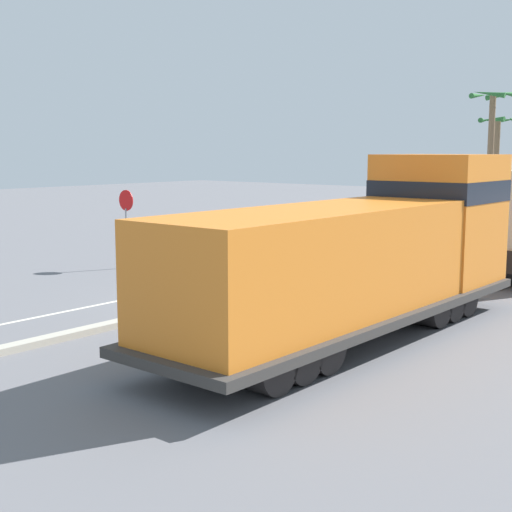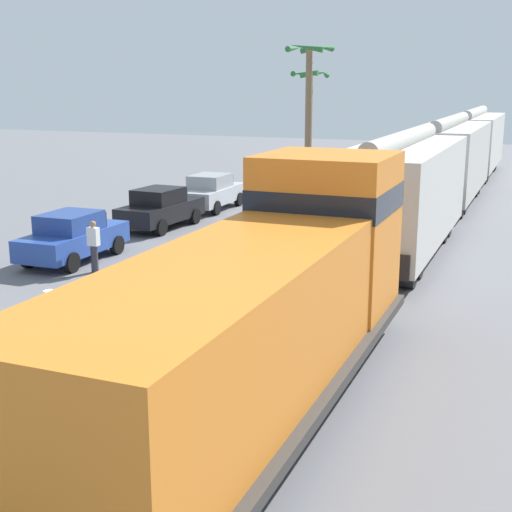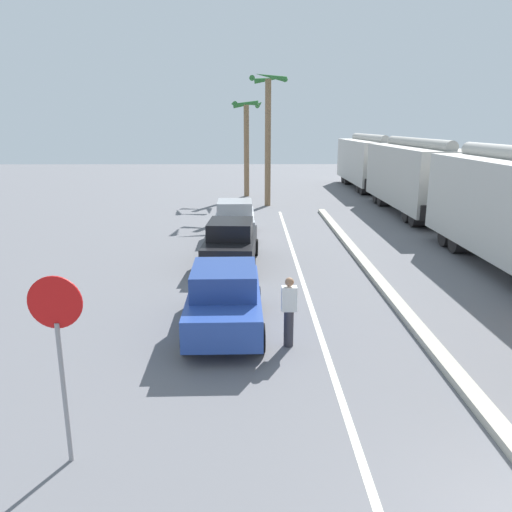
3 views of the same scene
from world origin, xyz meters
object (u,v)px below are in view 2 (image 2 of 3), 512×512
Objects in this scene: hopper_car_lead at (401,195)px; parked_car_blue at (73,237)px; parked_car_black at (161,208)px; parked_car_silver at (211,192)px; palm_tree_near at (309,101)px; hopper_car_middle at (448,160)px; palm_tree_far at (309,89)px; hopper_car_trailing at (473,142)px; locomotive at (268,306)px; cyclist at (50,334)px; pedestrian_by_cars at (94,246)px.

hopper_car_lead reaches higher than parked_car_blue.
parked_car_black and parked_car_silver have the same top height.
palm_tree_near is (-9.39, 18.86, 2.51)m from hopper_car_lead.
hopper_car_middle is 9.18m from palm_tree_far.
hopper_car_lead is 11.44m from parked_car_silver.
hopper_car_middle is 1.00× the size of hopper_car_trailing.
parked_car_blue is at bearing -89.54° from parked_car_silver.
palm_tree_far is (1.68, 19.35, 4.55)m from parked_car_blue.
hopper_car_middle reaches higher than parked_car_blue.
hopper_car_lead is 1.00× the size of hopper_car_middle.
locomotive is 12.16m from hopper_car_lead.
hopper_car_middle is at bearing 79.49° from cyclist.
palm_tree_near is at bearing 88.75° from parked_car_black.
locomotive is 10.47m from pedestrian_by_cars.
locomotive is 16.50m from parked_car_black.
parked_car_blue is 23.93m from palm_tree_near.
parked_car_black is at bearing -89.91° from parked_car_silver.
parked_car_black is 0.55× the size of palm_tree_far.
parked_car_black is 14.35m from palm_tree_far.
palm_tree_near reaches higher than parked_car_silver.
parked_car_silver is 2.47× the size of cyclist.
cyclist is at bearing -56.37° from parked_car_blue.
parked_car_blue is at bearing -89.24° from parked_car_black.
parked_car_blue is 0.99× the size of parked_car_black.
palm_tree_far is at bearing -72.30° from palm_tree_near.
palm_tree_near is at bearing 107.70° from palm_tree_far.
hopper_car_trailing is at bearing 47.01° from palm_tree_far.
locomotive is at bearing -90.00° from hopper_car_lead.
parked_car_blue is at bearing 142.72° from locomotive.
hopper_car_middle is at bearing 64.64° from pedestrian_by_cars.
palm_tree_near is at bearing 142.29° from hopper_car_middle.
hopper_car_trailing is at bearing 82.85° from cyclist.
parked_car_silver is at bearing 106.08° from cyclist.
hopper_car_middle is 1.64× the size of palm_tree_near.
hopper_car_middle is 2.51× the size of parked_car_silver.
hopper_car_middle reaches higher than parked_car_black.
locomotive reaches higher than hopper_car_trailing.
cyclist is (-4.49, -24.21, -1.26)m from hopper_car_middle.
parked_car_blue is 0.54× the size of palm_tree_far.
pedestrian_by_cars is at bearing -145.07° from hopper_car_lead.
palm_tree_near is at bearing 88.26° from parked_car_silver.
hopper_car_lead reaches higher than cyclist.
palm_tree_far is at bearing 159.60° from hopper_car_middle.
palm_tree_near is (-9.39, 7.26, 2.51)m from hopper_car_middle.
cyclist is (5.22, -7.84, 0.00)m from parked_car_blue.
palm_tree_near reaches higher than pedestrian_by_cars.
hopper_car_trailing reaches higher than parked_car_black.
hopper_car_lead is at bearing 26.16° from parked_car_blue.
locomotive is at bearing -73.29° from palm_tree_far.
hopper_car_lead is 1.00× the size of hopper_car_trailing.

